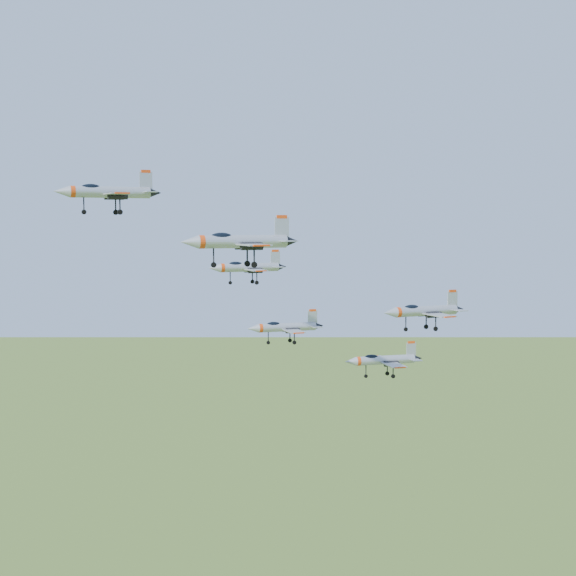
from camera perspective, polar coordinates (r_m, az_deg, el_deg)
jet_lead at (r=106.09m, az=-12.73°, el=6.69°), size 13.93×11.58×3.72m
jet_left_high at (r=102.24m, az=-2.92°, el=1.49°), size 10.38×8.72×2.78m
jet_right_high at (r=81.42m, az=-3.48°, el=3.34°), size 12.59×10.55×3.37m
jet_left_low at (r=118.32m, az=-0.22°, el=-2.79°), size 11.78×9.95×3.18m
jet_right_low at (r=103.78m, az=9.61°, el=-1.61°), size 12.10×10.08×3.23m
jet_trail at (r=123.35m, az=6.77°, el=-5.10°), size 12.59×10.68×3.41m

